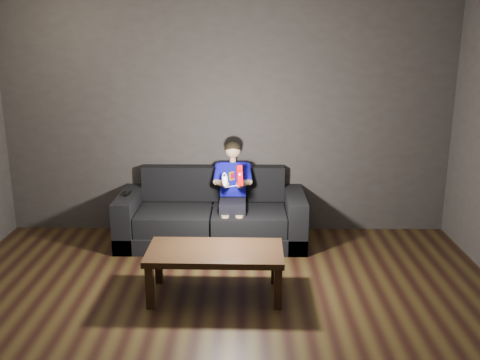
{
  "coord_description": "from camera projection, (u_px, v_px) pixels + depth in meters",
  "views": [
    {
      "loc": [
        0.2,
        -3.41,
        2.2
      ],
      "look_at": [
        0.15,
        1.55,
        0.85
      ],
      "focal_mm": 40.0,
      "sensor_mm": 36.0,
      "label": 1
    }
  ],
  "objects": [
    {
      "name": "floor",
      "position": [
        217.0,
        349.0,
        3.87
      ],
      "size": [
        5.0,
        5.0,
        0.0
      ],
      "primitive_type": "plane",
      "color": "black",
      "rests_on": "ground"
    },
    {
      "name": "back_wall",
      "position": [
        227.0,
        114.0,
        5.93
      ],
      "size": [
        5.0,
        0.04,
        2.7
      ],
      "primitive_type": "cube",
      "color": "#342F2D",
      "rests_on": "ground"
    },
    {
      "name": "sofa",
      "position": [
        212.0,
        219.0,
        5.85
      ],
      "size": [
        2.0,
        0.87,
        0.77
      ],
      "color": "black",
      "rests_on": "floor"
    },
    {
      "name": "child",
      "position": [
        233.0,
        185.0,
        5.69
      ],
      "size": [
        0.41,
        0.51,
        1.01
      ],
      "color": "black",
      "rests_on": "sofa"
    },
    {
      "name": "wii_remote_red",
      "position": [
        240.0,
        175.0,
        5.26
      ],
      "size": [
        0.07,
        0.09,
        0.21
      ],
      "color": "#F20006",
      "rests_on": "child"
    },
    {
      "name": "nunchuk_white",
      "position": [
        225.0,
        180.0,
        5.28
      ],
      "size": [
        0.08,
        0.11,
        0.15
      ],
      "color": "white",
      "rests_on": "child"
    },
    {
      "name": "wii_remote_black",
      "position": [
        127.0,
        194.0,
        5.71
      ],
      "size": [
        0.05,
        0.15,
        0.03
      ],
      "color": "black",
      "rests_on": "sofa"
    },
    {
      "name": "coffee_table",
      "position": [
        215.0,
        256.0,
        4.59
      ],
      "size": [
        1.18,
        0.6,
        0.42
      ],
      "color": "black",
      "rests_on": "floor"
    }
  ]
}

